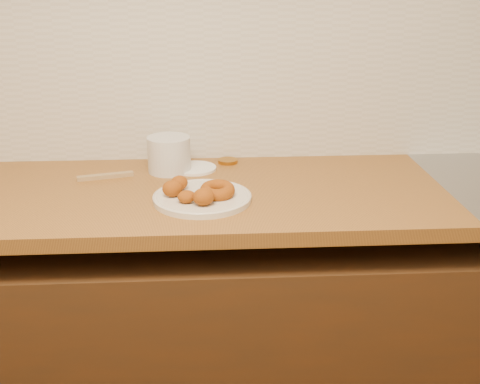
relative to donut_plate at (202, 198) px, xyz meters
name	(u,v)px	position (x,y,z in m)	size (l,w,h in m)	color
wall_back	(259,14)	(0.18, 0.40, 0.44)	(4.00, 0.02, 2.70)	beige
base_cabinet	(264,340)	(0.18, 0.09, -0.52)	(3.60, 0.60, 0.77)	#492811
butcher_block	(35,199)	(-0.47, 0.09, -0.03)	(2.30, 0.62, 0.04)	#996225
backsplash	(258,64)	(0.18, 0.39, 0.29)	(3.60, 0.02, 0.60)	beige
donut_plate	(202,198)	(0.00, 0.00, 0.00)	(0.26, 0.26, 0.02)	beige
ring_donut	(217,190)	(0.04, -0.01, 0.02)	(0.09, 0.09, 0.03)	#974E12
fried_dough_chunks	(187,192)	(-0.04, -0.02, 0.03)	(0.15, 0.18, 0.04)	#974E12
plastic_tub	(169,154)	(-0.10, 0.25, 0.05)	(0.13, 0.13, 0.11)	silver
tub_lid	(194,168)	(-0.02, 0.26, 0.00)	(0.13, 0.13, 0.01)	white
brass_jar_lid	(228,161)	(0.08, 0.33, 0.00)	(0.06, 0.06, 0.01)	#AA721F
wooden_utensil	(105,176)	(-0.29, 0.20, 0.00)	(0.16, 0.02, 0.01)	#9C7D51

